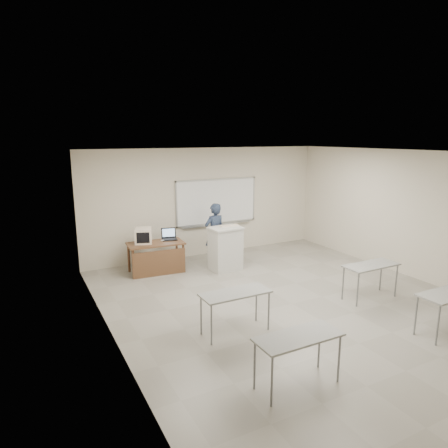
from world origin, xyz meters
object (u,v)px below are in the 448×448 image
mouse (163,241)px  presenter (215,233)px  whiteboard (217,202)px  laptop (169,237)px  keyboard (229,226)px  podium (225,249)px  instructor_desk (157,252)px  crt_monitor (144,236)px

mouse → presenter: size_ratio=0.06×
whiteboard → laptop: (-1.70, -0.67, -0.67)m
laptop → keyboard: (1.35, -0.72, 0.30)m
whiteboard → podium: whiteboard is taller
instructor_desk → keyboard: (1.75, -0.45, 0.58)m
mouse → keyboard: keyboard is taller
instructor_desk → podium: 1.69m
laptop → mouse: size_ratio=3.81×
whiteboard → keyboard: size_ratio=5.16×
whiteboard → presenter: whiteboard is taller
podium → mouse: bearing=150.0°
presenter → podium: bearing=82.1°
instructor_desk → podium: size_ratio=1.24×
podium → laptop: 1.47m
laptop → presenter: bearing=4.3°
podium → keyboard: size_ratio=2.29×
crt_monitor → keyboard: size_ratio=0.93×
instructor_desk → laptop: laptop is taller
podium → laptop: (-1.20, 0.80, 0.26)m
mouse → podium: bearing=-37.6°
whiteboard → crt_monitor: 2.51m
whiteboard → keyboard: (-0.35, -1.39, -0.37)m
whiteboard → mouse: 2.17m
presenter → crt_monitor: bearing=-11.6°
instructor_desk → laptop: 0.56m
instructor_desk → mouse: 0.35m
keyboard → presenter: 0.64m
whiteboard → presenter: (-0.49, -0.84, -0.68)m
crt_monitor → mouse: size_ratio=4.62×
instructor_desk → laptop: size_ratio=3.67×
keyboard → presenter: presenter is taller
crt_monitor → keyboard: keyboard is taller
instructor_desk → keyboard: bearing=-10.5°
keyboard → mouse: bearing=159.6°
whiteboard → crt_monitor: size_ratio=5.53×
podium → laptop: size_ratio=2.97×
laptop → presenter: (1.21, -0.18, -0.01)m
keyboard → whiteboard: bearing=77.0°
instructor_desk → crt_monitor: crt_monitor is taller
presenter → mouse: bearing=-10.0°
whiteboard → laptop: 1.94m
instructor_desk → crt_monitor: bearing=140.7°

